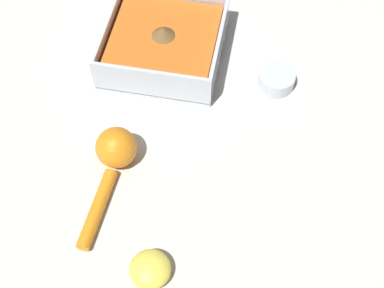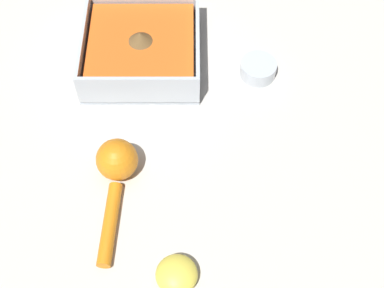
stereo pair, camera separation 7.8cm
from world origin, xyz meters
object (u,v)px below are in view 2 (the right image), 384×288
Objects in this scene: lemon_half at (177,274)px; square_dish at (142,50)px; spice_bowl at (258,71)px; lemon_squeezer at (116,170)px.

square_dish is at bearing 99.55° from lemon_half.
lemon_squeezer reaches higher than spice_bowl.
lemon_half is (0.09, -0.15, -0.01)m from lemon_squeezer.
lemon_squeezer is 3.30× the size of lemon_half.
spice_bowl is at bearing -44.48° from lemon_squeezer.
lemon_half is (0.06, -0.38, -0.01)m from square_dish.
lemon_squeezer is at bearing -96.20° from square_dish.
spice_bowl is 0.33× the size of lemon_squeezer.
spice_bowl is at bearing 69.52° from lemon_half.
square_dish is 3.20× the size of spice_bowl.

